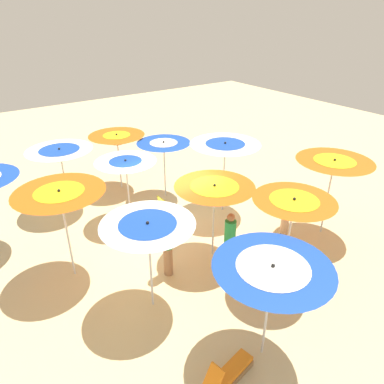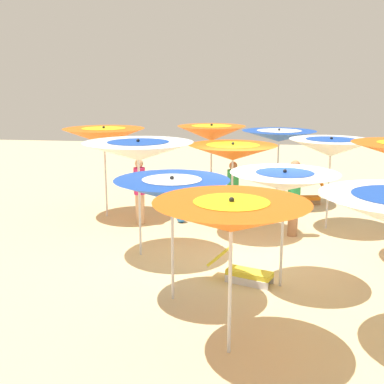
{
  "view_description": "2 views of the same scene",
  "coord_description": "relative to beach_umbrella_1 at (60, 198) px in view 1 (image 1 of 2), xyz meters",
  "views": [
    {
      "loc": [
        7.86,
        -4.62,
        6.31
      ],
      "look_at": [
        -0.49,
        1.26,
        0.99
      ],
      "focal_mm": 33.14,
      "sensor_mm": 36.0,
      "label": 1
    },
    {
      "loc": [
        -10.05,
        -0.02,
        3.67
      ],
      "look_at": [
        0.96,
        1.51,
        1.13
      ],
      "focal_mm": 45.58,
      "sensor_mm": 36.0,
      "label": 2
    }
  ],
  "objects": [
    {
      "name": "beach_umbrella_4",
      "position": [
        -3.54,
        1.03,
        -0.31
      ],
      "size": [
        2.15,
        2.15,
        2.27
      ],
      "color": "silver",
      "rests_on": "ground"
    },
    {
      "name": "lounger_0",
      "position": [
        -1.52,
        3.13,
        -2.1
      ],
      "size": [
        0.74,
        1.28,
        0.63
      ],
      "rotation": [
        0.0,
        0.0,
        4.36
      ],
      "color": "silver",
      "rests_on": "ground"
    },
    {
      "name": "beachgoer_2",
      "position": [
        2.13,
        3.54,
        -1.43
      ],
      "size": [
        0.3,
        0.3,
        1.67
      ],
      "rotation": [
        0.0,
        0.0,
        4.67
      ],
      "color": "#A3704C",
      "rests_on": "ground"
    },
    {
      "name": "beach_umbrella_11",
      "position": [
        2.52,
        7.04,
        -0.08
      ],
      "size": [
        2.18,
        2.18,
        2.49
      ],
      "color": "silver",
      "rests_on": "ground"
    },
    {
      "name": "beach_umbrella_2",
      "position": [
        2.16,
        1.16,
        -0.23
      ],
      "size": [
        2.05,
        2.05,
        2.34
      ],
      "color": "silver",
      "rests_on": "ground"
    },
    {
      "name": "beachgoer_0",
      "position": [
        1.44,
        2.05,
        -1.33
      ],
      "size": [
        0.3,
        0.3,
        1.85
      ],
      "rotation": [
        0.0,
        0.0,
        0.93
      ],
      "color": "#A3704C",
      "rests_on": "ground"
    },
    {
      "name": "lounger_2",
      "position": [
        4.69,
        1.39,
        -2.09
      ],
      "size": [
        0.54,
        1.25,
        0.71
      ],
      "rotation": [
        0.0,
        0.0,
        8.04
      ],
      "color": "olive",
      "rests_on": "ground"
    },
    {
      "name": "beachgoer_1",
      "position": [
        1.94,
        5.95,
        -1.41
      ],
      "size": [
        0.3,
        0.3,
        1.71
      ],
      "rotation": [
        0.0,
        0.0,
        5.54
      ],
      "color": "#D8A87F",
      "rests_on": "ground"
    },
    {
      "name": "beach_umbrella_5",
      "position": [
        -1.61,
        2.45,
        -0.35
      ],
      "size": [
        1.91,
        1.91,
        2.17
      ],
      "color": "silver",
      "rests_on": "ground"
    },
    {
      "name": "beach_umbrella_1",
      "position": [
        0.0,
        0.0,
        0.0
      ],
      "size": [
        2.17,
        2.17,
        2.53
      ],
      "color": "silver",
      "rests_on": "ground"
    },
    {
      "name": "beach_umbrella_10",
      "position": [
        -0.35,
        5.38,
        -0.05
      ],
      "size": [
        2.29,
        2.29,
        2.51
      ],
      "color": "silver",
      "rests_on": "ground"
    },
    {
      "name": "beach_umbrella_6",
      "position": [
        1.45,
        3.53,
        -0.29
      ],
      "size": [
        2.13,
        2.13,
        2.25
      ],
      "color": "silver",
      "rests_on": "ground"
    },
    {
      "name": "beach_ball",
      "position": [
        2.19,
        4.9,
        -2.18
      ],
      "size": [
        0.26,
        0.26,
        0.26
      ],
      "primitive_type": "sphere",
      "color": "#337FE5",
      "rests_on": "ground"
    },
    {
      "name": "beach_umbrella_8",
      "position": [
        -3.99,
        3.24,
        -0.35
      ],
      "size": [
        2.06,
        2.06,
        2.21
      ],
      "color": "silver",
      "rests_on": "ground"
    },
    {
      "name": "beach_umbrella_3",
      "position": [
        4.62,
        2.33,
        -0.23
      ],
      "size": [
        2.19,
        2.19,
        2.29
      ],
      "color": "silver",
      "rests_on": "ground"
    },
    {
      "name": "ground",
      "position": [
        -0.02,
        2.93,
        -2.33
      ],
      "size": [
        37.96,
        37.96,
        0.04
      ],
      "primitive_type": "cube",
      "color": "beige"
    },
    {
      "name": "beach_umbrella_7",
      "position": [
        3.44,
        4.23,
        -0.05
      ],
      "size": [
        1.9,
        1.9,
        2.51
      ],
      "color": "silver",
      "rests_on": "ground"
    },
    {
      "name": "beach_umbrella_9",
      "position": [
        -2.41,
        4.3,
        -0.38
      ],
      "size": [
        1.91,
        1.91,
        2.16
      ],
      "color": "silver",
      "rests_on": "ground"
    },
    {
      "name": "lounger_1",
      "position": [
        3.56,
        4.97,
        -2.11
      ],
      "size": [
        0.46,
        1.27,
        0.62
      ],
      "rotation": [
        0.0,
        0.0,
        4.62
      ],
      "color": "olive",
      "rests_on": "ground"
    }
  ]
}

